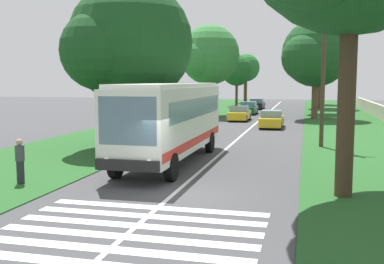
# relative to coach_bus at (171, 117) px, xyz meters

# --- Properties ---
(ground) EXTENTS (160.00, 160.00, 0.00)m
(ground) POSITION_rel_coach_bus_xyz_m (-5.70, -1.80, -2.15)
(ground) COLOR #424244
(grass_verge_left) EXTENTS (120.00, 8.00, 0.04)m
(grass_verge_left) POSITION_rel_coach_bus_xyz_m (9.30, 6.40, -2.13)
(grass_verge_left) COLOR #235623
(grass_verge_left) RESTS_ON ground
(grass_verge_right) EXTENTS (120.00, 8.00, 0.04)m
(grass_verge_right) POSITION_rel_coach_bus_xyz_m (9.30, -10.00, -2.13)
(grass_verge_right) COLOR #235623
(grass_verge_right) RESTS_ON ground
(centre_line) EXTENTS (110.00, 0.16, 0.01)m
(centre_line) POSITION_rel_coach_bus_xyz_m (9.30, -1.80, -2.14)
(centre_line) COLOR silver
(centre_line) RESTS_ON ground
(coach_bus) EXTENTS (11.16, 2.62, 3.73)m
(coach_bus) POSITION_rel_coach_bus_xyz_m (0.00, 0.00, 0.00)
(coach_bus) COLOR silver
(coach_bus) RESTS_ON ground
(zebra_crossing) EXTENTS (5.85, 6.80, 0.01)m
(zebra_crossing) POSITION_rel_coach_bus_xyz_m (-10.35, -1.80, -2.14)
(zebra_crossing) COLOR silver
(zebra_crossing) RESTS_ON ground
(trailing_car_0) EXTENTS (4.30, 1.78, 1.43)m
(trailing_car_0) POSITION_rel_coach_bus_xyz_m (17.46, -3.45, -1.48)
(trailing_car_0) COLOR gold
(trailing_car_0) RESTS_ON ground
(trailing_car_1) EXTENTS (4.30, 1.78, 1.43)m
(trailing_car_1) POSITION_rel_coach_bus_xyz_m (23.49, 0.04, -1.48)
(trailing_car_1) COLOR gold
(trailing_car_1) RESTS_ON ground
(trailing_car_2) EXTENTS (4.30, 1.78, 1.43)m
(trailing_car_2) POSITION_rel_coach_bus_xyz_m (32.16, 0.19, -1.48)
(trailing_car_2) COLOR #145933
(trailing_car_2) RESTS_ON ground
(trailing_car_3) EXTENTS (4.30, 1.78, 1.43)m
(trailing_car_3) POSITION_rel_coach_bus_xyz_m (41.49, 0.22, -1.48)
(trailing_car_3) COLOR black
(trailing_car_3) RESTS_ON ground
(roadside_tree_left_0) EXTENTS (5.19, 4.55, 7.54)m
(roadside_tree_left_0) POSITION_rel_coach_bus_xyz_m (47.37, 3.90, 3.04)
(roadside_tree_left_0) COLOR #4C3826
(roadside_tree_left_0) RESTS_ON grass_verge_left
(roadside_tree_left_1) EXTENTS (7.21, 6.34, 9.66)m
(roadside_tree_left_1) POSITION_rel_coach_bus_xyz_m (27.96, 4.04, 4.24)
(roadside_tree_left_1) COLOR brown
(roadside_tree_left_1) RESTS_ON grass_verge_left
(roadside_tree_left_2) EXTENTS (5.48, 4.70, 8.27)m
(roadside_tree_left_2) POSITION_rel_coach_bus_xyz_m (57.87, 3.96, 3.67)
(roadside_tree_left_2) COLOR #4C3826
(roadside_tree_left_2) RESTS_ON grass_verge_left
(roadside_tree_left_4) EXTENTS (8.70, 7.07, 9.51)m
(roadside_tree_left_4) POSITION_rel_coach_bus_xyz_m (4.64, 3.82, 3.65)
(roadside_tree_left_4) COLOR #4C3826
(roadside_tree_left_4) RESTS_ON grass_verge_left
(roadside_tree_right_0) EXTENTS (5.94, 5.03, 9.45)m
(roadside_tree_right_0) POSITION_rel_coach_bus_xyz_m (55.32, -7.66, 4.67)
(roadside_tree_right_0) COLOR #3D2D1E
(roadside_tree_right_0) RESTS_ON grass_verge_right
(roadside_tree_right_1) EXTENTS (8.09, 6.66, 9.81)m
(roadside_tree_right_1) POSITION_rel_coach_bus_xyz_m (27.06, -6.77, 4.18)
(roadside_tree_right_1) COLOR brown
(roadside_tree_right_1) RESTS_ON grass_verge_right
(roadside_tree_right_2) EXTENTS (7.46, 6.30, 10.17)m
(roadside_tree_right_2) POSITION_rel_coach_bus_xyz_m (44.59, -7.79, 4.74)
(roadside_tree_right_2) COLOR #4C3826
(roadside_tree_right_2) RESTS_ON grass_verge_right
(roadside_tree_right_3) EXTENTS (5.90, 4.91, 9.06)m
(roadside_tree_right_3) POSITION_rel_coach_bus_xyz_m (34.59, -7.03, 4.35)
(roadside_tree_right_3) COLOR #3D2D1E
(roadside_tree_right_3) RESTS_ON grass_verge_right
(utility_pole) EXTENTS (0.24, 1.40, 7.85)m
(utility_pole) POSITION_rel_coach_bus_xyz_m (6.84, -7.05, 1.96)
(utility_pole) COLOR #473828
(utility_pole) RESTS_ON grass_verge_right
(pedestrian) EXTENTS (0.34, 0.34, 1.69)m
(pedestrian) POSITION_rel_coach_bus_xyz_m (-5.83, 4.16, -1.24)
(pedestrian) COLOR #26262D
(pedestrian) RESTS_ON grass_verge_left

